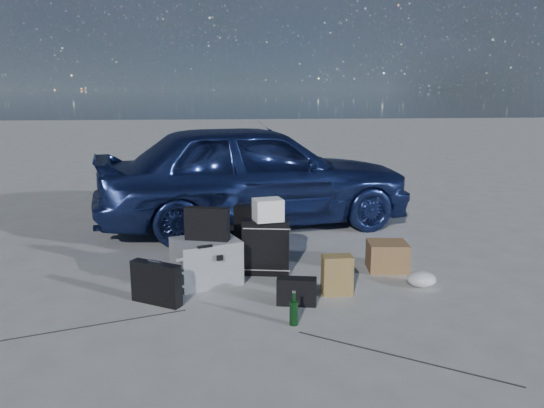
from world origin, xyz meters
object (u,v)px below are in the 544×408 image
Objects in this scene: cardboard_box at (387,256)px; duffel_bag at (252,240)px; suitcase_right at (266,247)px; green_bottle at (294,309)px; car at (254,174)px; pelican_case at (206,261)px; suitcase_left at (258,234)px; briefcase at (156,283)px.

duffel_bag is at bearing 151.82° from cardboard_box.
suitcase_right is 1.23m from green_bottle.
car is 7.13× the size of pelican_case.
briefcase is at bearing -113.79° from suitcase_left.
suitcase_left is 1.39m from cardboard_box.
suitcase_right is at bearing 168.24° from car.
pelican_case is 2.16× the size of green_bottle.
briefcase is 1.21× the size of cardboard_box.
pelican_case is at bearing 80.92° from briefcase.
suitcase_left is 0.37m from duffel_bag.
duffel_bag reaches higher than cardboard_box.
pelican_case is at bearing 152.90° from car.
green_bottle is (0.10, -3.22, -0.58)m from car.
duffel_bag is at bearing 163.61° from car.
car is at bearing 91.72° from green_bottle.
green_bottle is at bearing -133.38° from cardboard_box.
cardboard_box is at bearing -29.80° from duffel_bag.
suitcase_right is at bearing -63.47° from suitcase_left.
car is 6.97× the size of duffel_bag.
car is 3.27m from green_bottle.
duffel_bag is (-0.04, 0.33, -0.16)m from suitcase_left.
suitcase_left is at bearing 96.05° from green_bottle.
duffel_bag is at bearing 107.43° from suitcase_right.
briefcase is at bearing -136.91° from suitcase_right.
green_bottle is at bearing -75.99° from pelican_case.
pelican_case is 0.98× the size of duffel_bag.
duffel_bag is 1.53× the size of cardboard_box.
briefcase is (-0.42, -0.49, -0.03)m from pelican_case.
green_bottle is (0.12, -1.22, -0.15)m from suitcase_right.
green_bottle is (1.14, -0.55, -0.05)m from briefcase.
car is 2.31m from pelican_case.
suitcase_right is at bearing 64.82° from briefcase.
suitcase_left is at bearing 79.43° from briefcase.
cardboard_box is (1.32, -0.40, -0.17)m from suitcase_left.
green_bottle is (0.71, -1.04, -0.08)m from pelican_case.
suitcase_right reaches higher than duffel_bag.
duffel_bag is at bearing 88.08° from briefcase.
pelican_case is (-0.62, -2.17, -0.51)m from car.
pelican_case is at bearing 124.40° from green_bottle.
pelican_case is 1.27m from green_bottle.
suitcase_left is 1.59× the size of cardboard_box.
briefcase is at bearing -163.76° from cardboard_box.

